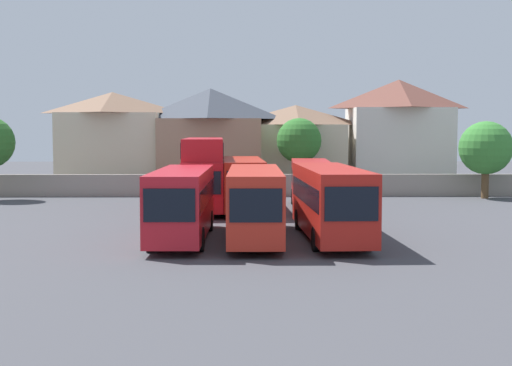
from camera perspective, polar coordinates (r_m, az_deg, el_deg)
ground at (r=53.02m, az=-0.22°, el=-1.59°), size 140.00×140.00×0.00m
depot_boundary_wall at (r=58.09m, az=-0.27°, el=-0.19°), size 56.00×0.50×1.80m
bus_1 at (r=34.97m, az=-5.91°, el=-1.38°), size 2.65×10.59×3.46m
bus_2 at (r=34.88m, az=-0.10°, el=-1.36°), size 2.61×11.07×3.48m
bus_3 at (r=35.27m, az=5.96°, el=-1.25°), size 3.00×11.28×3.56m
bus_4 at (r=48.36m, az=-4.18°, el=1.08°), size 3.02×11.85×4.84m
bus_5 at (r=47.63m, az=-1.06°, el=0.13°), size 2.95×10.71×3.46m
bus_6 at (r=48.60m, az=4.43°, el=0.09°), size 3.06×11.03×3.27m
house_terrace_left at (r=66.57m, az=-11.36°, el=3.39°), size 9.37×7.96×8.84m
house_terrace_centre at (r=65.01m, az=-3.65°, el=3.61°), size 9.51×7.88×9.16m
house_terrace_right at (r=66.36m, az=3.18°, el=2.97°), size 9.27×7.13×7.70m
house_terrace_far_right at (r=67.89m, az=11.29°, el=3.94°), size 9.38×7.64×10.06m
tree_left_of_lot at (r=59.03m, az=17.89°, el=2.66°), size 4.20×4.20×6.10m
tree_right_of_lot at (r=60.58m, az=3.46°, el=3.36°), size 3.80×3.80×6.42m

